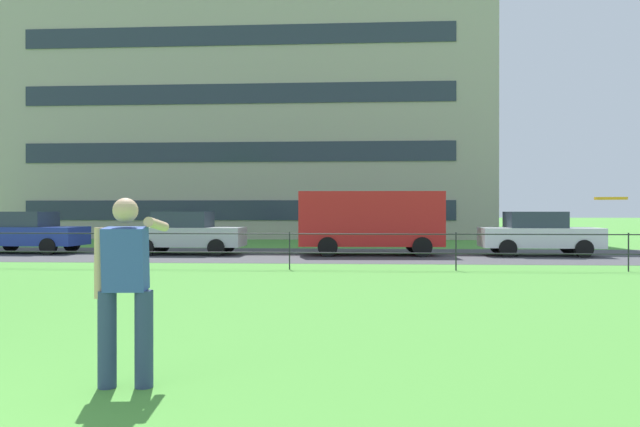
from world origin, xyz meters
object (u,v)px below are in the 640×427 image
(car_blue_far_left, at_px, (28,232))
(car_white_far_right, at_px, (538,233))
(person_thrower, at_px, (126,285))
(apartment_building_background, at_px, (253,81))
(car_silver_left, at_px, (187,233))
(frisbee, at_px, (611,198))
(panel_van_right, at_px, (371,219))

(car_blue_far_left, distance_m, car_white_far_right, 18.53)
(person_thrower, bearing_deg, apartment_building_background, 98.16)
(person_thrower, height_order, car_silver_left, person_thrower)
(frisbee, bearing_deg, person_thrower, -176.63)
(car_blue_far_left, bearing_deg, apartment_building_background, 71.55)
(frisbee, bearing_deg, car_white_far_right, 75.61)
(car_blue_far_left, bearing_deg, car_silver_left, -3.07)
(frisbee, distance_m, car_white_far_right, 16.43)
(frisbee, xyz_separation_m, car_silver_left, (-8.35, 15.70, -0.88))
(panel_van_right, relative_size, car_white_far_right, 1.25)
(frisbee, relative_size, apartment_building_background, 0.01)
(person_thrower, height_order, frisbee, frisbee)
(car_blue_far_left, xyz_separation_m, car_silver_left, (6.10, -0.33, 0.00))
(panel_van_right, height_order, car_white_far_right, panel_van_right)
(car_blue_far_left, xyz_separation_m, panel_van_right, (12.70, -0.14, 0.49))
(person_thrower, xyz_separation_m, car_white_far_right, (8.33, 16.14, -0.12))
(panel_van_right, bearing_deg, person_thrower, -98.78)
(car_white_far_right, bearing_deg, frisbee, -104.39)
(person_thrower, distance_m, panel_van_right, 16.33)
(person_thrower, relative_size, apartment_building_background, 0.06)
(car_blue_far_left, distance_m, apartment_building_background, 19.64)
(panel_van_right, xyz_separation_m, apartment_building_background, (-7.19, 16.65, 8.62))
(frisbee, bearing_deg, car_blue_far_left, 132.04)
(car_blue_far_left, relative_size, apartment_building_background, 0.14)
(panel_van_right, distance_m, car_white_far_right, 5.85)
(frisbee, relative_size, panel_van_right, 0.07)
(frisbee, height_order, car_silver_left, frisbee)
(person_thrower, xyz_separation_m, car_silver_left, (-4.11, 15.95, -0.12))
(car_blue_far_left, xyz_separation_m, apartment_building_background, (5.51, 16.50, 9.11))
(frisbee, xyz_separation_m, car_blue_far_left, (-14.45, 16.03, -0.88))
(person_thrower, xyz_separation_m, car_blue_far_left, (-10.20, 16.28, -0.12))
(frisbee, bearing_deg, panel_van_right, 96.31)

